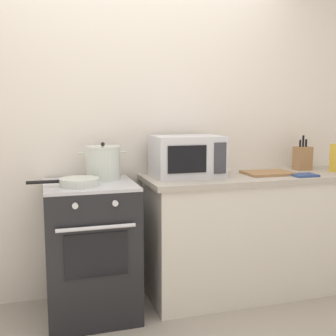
{
  "coord_description": "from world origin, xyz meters",
  "views": [
    {
      "loc": [
        -0.64,
        -2.2,
        1.4
      ],
      "look_at": [
        0.2,
        0.6,
        1.0
      ],
      "focal_mm": 44.81,
      "sensor_mm": 36.0,
      "label": 1
    }
  ],
  "objects_px": {
    "cutting_board": "(268,173)",
    "oven_mitt": "(304,175)",
    "microwave": "(187,156)",
    "knife_block": "(302,158)",
    "stock_pot": "(103,163)",
    "frying_pan": "(78,182)",
    "stove": "(91,249)"
  },
  "relations": [
    {
      "from": "cutting_board",
      "to": "oven_mitt",
      "type": "xyz_separation_m",
      "value": [
        0.21,
        -0.16,
        -0.0
      ]
    },
    {
      "from": "microwave",
      "to": "cutting_board",
      "type": "distance_m",
      "value": 0.65
    },
    {
      "from": "cutting_board",
      "to": "knife_block",
      "type": "height_order",
      "value": "knife_block"
    },
    {
      "from": "stock_pot",
      "to": "cutting_board",
      "type": "relative_size",
      "value": 0.92
    },
    {
      "from": "stock_pot",
      "to": "frying_pan",
      "type": "distance_m",
      "value": 0.3
    },
    {
      "from": "frying_pan",
      "to": "knife_block",
      "type": "xyz_separation_m",
      "value": [
        1.82,
        0.22,
        0.07
      ]
    },
    {
      "from": "stock_pot",
      "to": "oven_mitt",
      "type": "xyz_separation_m",
      "value": [
        1.44,
        -0.29,
        -0.11
      ]
    },
    {
      "from": "cutting_board",
      "to": "stove",
      "type": "bearing_deg",
      "value": -179.95
    },
    {
      "from": "oven_mitt",
      "to": "frying_pan",
      "type": "bearing_deg",
      "value": 177.29
    },
    {
      "from": "knife_block",
      "to": "stove",
      "type": "bearing_deg",
      "value": -175.38
    },
    {
      "from": "stove",
      "to": "cutting_board",
      "type": "xyz_separation_m",
      "value": [
        1.35,
        0.0,
        0.47
      ]
    },
    {
      "from": "stove",
      "to": "microwave",
      "type": "height_order",
      "value": "microwave"
    },
    {
      "from": "frying_pan",
      "to": "knife_block",
      "type": "relative_size",
      "value": 1.61
    },
    {
      "from": "stove",
      "to": "cutting_board",
      "type": "height_order",
      "value": "cutting_board"
    },
    {
      "from": "stock_pot",
      "to": "frying_pan",
      "type": "height_order",
      "value": "stock_pot"
    },
    {
      "from": "frying_pan",
      "to": "oven_mitt",
      "type": "distance_m",
      "value": 1.64
    },
    {
      "from": "stove",
      "to": "knife_block",
      "type": "height_order",
      "value": "knife_block"
    },
    {
      "from": "microwave",
      "to": "knife_block",
      "type": "height_order",
      "value": "microwave"
    },
    {
      "from": "oven_mitt",
      "to": "stock_pot",
      "type": "bearing_deg",
      "value": 168.83
    },
    {
      "from": "stove",
      "to": "cutting_board",
      "type": "bearing_deg",
      "value": 0.05
    },
    {
      "from": "stove",
      "to": "oven_mitt",
      "type": "height_order",
      "value": "oven_mitt"
    },
    {
      "from": "stock_pot",
      "to": "oven_mitt",
      "type": "height_order",
      "value": "stock_pot"
    },
    {
      "from": "stove",
      "to": "stock_pot",
      "type": "height_order",
      "value": "stock_pot"
    },
    {
      "from": "stock_pot",
      "to": "cutting_board",
      "type": "xyz_separation_m",
      "value": [
        1.24,
        -0.13,
        -0.11
      ]
    },
    {
      "from": "microwave",
      "to": "cutting_board",
      "type": "bearing_deg",
      "value": -7.06
    },
    {
      "from": "oven_mitt",
      "to": "stove",
      "type": "bearing_deg",
      "value": 174.17
    },
    {
      "from": "frying_pan",
      "to": "knife_block",
      "type": "bearing_deg",
      "value": 6.95
    },
    {
      "from": "stock_pot",
      "to": "cutting_board",
      "type": "bearing_deg",
      "value": -5.78
    },
    {
      "from": "stove",
      "to": "microwave",
      "type": "bearing_deg",
      "value": 6.28
    },
    {
      "from": "frying_pan",
      "to": "microwave",
      "type": "bearing_deg",
      "value": 11.37
    },
    {
      "from": "microwave",
      "to": "knife_block",
      "type": "xyz_separation_m",
      "value": [
        1.03,
        0.06,
        -0.05
      ]
    },
    {
      "from": "stock_pot",
      "to": "microwave",
      "type": "relative_size",
      "value": 0.66
    }
  ]
}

